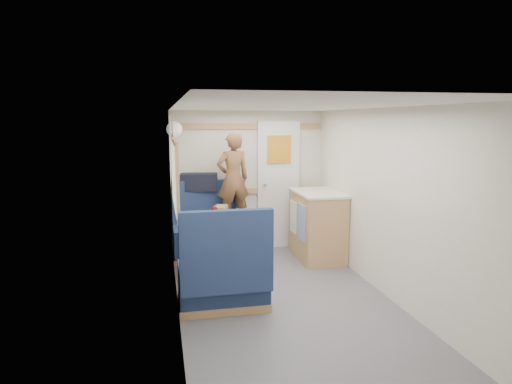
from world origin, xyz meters
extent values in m
plane|color=#515156|center=(0.00, 0.00, 0.00)|extent=(4.50, 4.50, 0.00)
plane|color=silver|center=(0.00, 0.00, 2.00)|extent=(4.50, 4.50, 0.00)
cube|color=silver|center=(0.00, 2.25, 1.00)|extent=(2.20, 0.02, 2.00)
cube|color=silver|center=(-1.10, 0.00, 1.00)|extent=(0.02, 4.50, 2.00)
cube|color=silver|center=(1.10, 0.00, 1.00)|extent=(0.02, 4.50, 2.00)
cube|color=#AF874F|center=(0.00, 2.23, 0.85)|extent=(2.15, 0.02, 0.08)
cube|color=#AF874F|center=(0.00, 2.23, 1.78)|extent=(2.15, 0.02, 0.08)
cube|color=#A6AC92|center=(-1.08, 1.00, 1.25)|extent=(0.04, 1.30, 0.72)
cube|color=white|center=(0.45, 2.22, 0.93)|extent=(0.62, 0.04, 1.86)
cube|color=orange|center=(0.45, 2.19, 1.45)|extent=(0.34, 0.03, 0.40)
cylinder|color=silver|center=(0.23, 2.17, 0.95)|extent=(0.04, 0.10, 0.04)
cube|color=white|center=(-0.65, 1.00, 0.70)|extent=(0.62, 0.92, 0.04)
cylinder|color=silver|center=(-0.65, 1.00, 0.35)|extent=(0.08, 0.08, 0.66)
cylinder|color=silver|center=(-0.65, 1.00, 0.01)|extent=(0.36, 0.36, 0.03)
cube|color=navy|center=(-0.65, 1.80, 0.23)|extent=(0.88, 0.50, 0.45)
cube|color=navy|center=(-0.65, 2.08, 0.65)|extent=(0.88, 0.10, 0.80)
cube|color=#AF874F|center=(-0.65, 1.80, 0.04)|extent=(0.90, 0.52, 0.08)
cube|color=navy|center=(-0.65, 0.20, 0.23)|extent=(0.88, 0.50, 0.45)
cube|color=navy|center=(-0.65, -0.08, 0.65)|extent=(0.88, 0.10, 0.80)
cube|color=#AF874F|center=(-0.65, 0.20, 0.04)|extent=(0.90, 0.52, 0.08)
cube|color=#AF874F|center=(-0.65, 2.12, 0.88)|extent=(0.90, 0.14, 0.04)
sphere|color=white|center=(-1.04, 1.85, 1.75)|extent=(0.20, 0.20, 0.20)
cube|color=#AF874F|center=(0.82, 1.55, 0.45)|extent=(0.54, 0.90, 0.90)
cube|color=silver|center=(0.82, 1.55, 0.91)|extent=(0.56, 0.92, 0.03)
cube|color=#5972B2|center=(0.54, 1.37, 0.55)|extent=(0.01, 0.30, 0.48)
cube|color=silver|center=(0.54, 1.73, 0.55)|extent=(0.01, 0.28, 0.44)
imported|color=brown|center=(-0.27, 1.90, 1.08)|extent=(0.51, 0.39, 1.26)
cube|color=black|center=(-0.71, 2.12, 1.02)|extent=(0.53, 0.31, 0.24)
cube|color=white|center=(-0.57, 0.70, 0.73)|extent=(0.32, 0.39, 0.02)
sphere|color=orange|center=(-0.52, 0.83, 0.78)|extent=(0.08, 0.08, 0.08)
cube|color=#DED180|center=(-0.65, 0.68, 0.75)|extent=(0.10, 0.06, 0.03)
cylinder|color=white|center=(-0.64, 1.01, 0.72)|extent=(0.06, 0.06, 0.01)
cylinder|color=white|center=(-0.64, 1.01, 0.78)|extent=(0.01, 0.01, 0.10)
sphere|color=#4A070D|center=(-0.64, 1.01, 0.85)|extent=(0.08, 0.08, 0.08)
cylinder|color=white|center=(-0.88, 0.79, 0.77)|extent=(0.06, 0.06, 0.10)
cylinder|color=white|center=(-0.58, 1.07, 0.77)|extent=(0.06, 0.06, 0.10)
cylinder|color=brown|center=(-0.52, 1.03, 0.78)|extent=(0.07, 0.07, 0.11)
cylinder|color=black|center=(-0.69, 1.09, 0.76)|extent=(0.03, 0.03, 0.09)
cylinder|color=white|center=(-0.74, 1.07, 0.76)|extent=(0.03, 0.03, 0.08)
cube|color=olive|center=(-0.53, 1.30, 0.77)|extent=(0.22, 0.29, 0.11)
camera|label=1|loc=(-1.23, -4.17, 1.88)|focal=32.00mm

